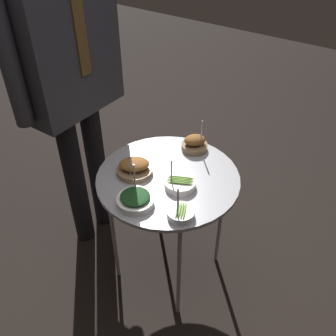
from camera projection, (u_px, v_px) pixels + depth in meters
The scene contains 8 objects.
ground_plane at pixel (168, 266), 2.18m from camera, with size 8.00×8.00×0.00m, color black.
serving_cart at pixel (168, 184), 1.78m from camera, with size 0.68×0.68×0.68m.
bowl_roast_front_right at pixel (135, 168), 1.76m from camera, with size 0.17×0.17×0.13m.
bowl_asparagus_mid_right at pixel (180, 183), 1.69m from camera, with size 0.14×0.14×0.14m.
bowl_roast_back_right at pixel (195, 144), 1.90m from camera, with size 0.14×0.13×0.18m.
bowl_spinach_near_rim at pixel (135, 199), 1.60m from camera, with size 0.16×0.16×0.18m.
bowl_asparagus_back_left at pixel (181, 213), 1.54m from camera, with size 0.12×0.12×0.18m.
waiter_figure at pixel (67, 61), 1.73m from camera, with size 0.65×0.24×1.76m.
Camera 1 is at (-1.11, -0.77, 1.81)m, focal length 40.00 mm.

